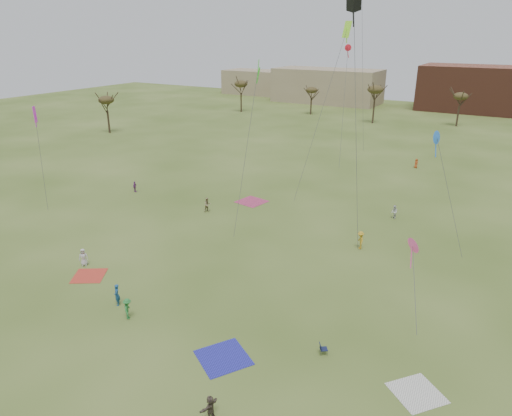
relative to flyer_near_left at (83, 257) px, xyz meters
The scene contains 20 objects.
ground 13.99m from the flyer_near_left, 12.78° to the right, with size 260.00×260.00×0.00m, color #3C541A.
flyer_near_left is the anchor object (origin of this frame).
flyer_near_center 10.78m from the flyer_near_left, 23.20° to the right, with size 1.10×0.63×1.70m, color #297C35.
flyer_near_right 8.47m from the flyer_near_left, 22.95° to the right, with size 0.67×0.44×1.83m, color navy.
spectator_fore_b 17.36m from the flyer_near_left, 83.86° to the left, with size 0.88×0.69×1.82m, color #9B8B62.
spectator_fore_c 23.04m from the flyer_near_left, 23.32° to the right, with size 1.40×0.45×1.51m, color brown.
flyer_mid_b 27.09m from the flyer_near_left, 38.03° to the left, with size 1.21×0.70×1.87m, color gold.
spectator_mid_d 21.50m from the flyer_near_left, 121.46° to the left, with size 0.87×0.36×1.49m, color #803886.
spectator_mid_e 34.62m from the flyer_near_left, 50.19° to the left, with size 0.78×0.61×1.61m, color silver.
flyer_far_b 53.86m from the flyer_near_left, 68.82° to the left, with size 0.74×0.48×1.52m, color #B54A1F.
blanket_red 2.49m from the flyer_near_left, 31.15° to the right, with size 2.72×2.72×0.03m, color red.
blanket_blue 19.38m from the flyer_near_left, 13.18° to the right, with size 3.21×3.21×0.03m, color #2728AB.
blanket_cream 30.98m from the flyer_near_left, ahead, with size 2.78×2.78×0.03m, color silver.
blanket_plum 23.52m from the flyer_near_left, 78.47° to the left, with size 3.34×3.34×0.03m, color #B63862.
camp_chair_center 24.57m from the flyer_near_left, ahead, with size 0.73×0.72×0.87m.
kites_aloft 35.55m from the flyer_near_left, 54.43° to the left, with size 68.23×70.03×27.79m.
tree_line 77.05m from the flyer_near_left, 81.93° to the left, with size 117.44×49.32×8.91m.
building_tan 114.01m from the flyer_near_left, 100.81° to the left, with size 32.00×14.00×10.00m, color #937F60.
building_brick 118.50m from the flyer_near_left, 80.95° to the left, with size 26.00×16.00×12.00m, color brown.
building_tan_west 129.57m from the flyer_near_left, 113.37° to the left, with size 20.00×12.00×8.00m, color #937F60.
Camera 1 is at (20.20, -22.52, 20.77)m, focal length 32.63 mm.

